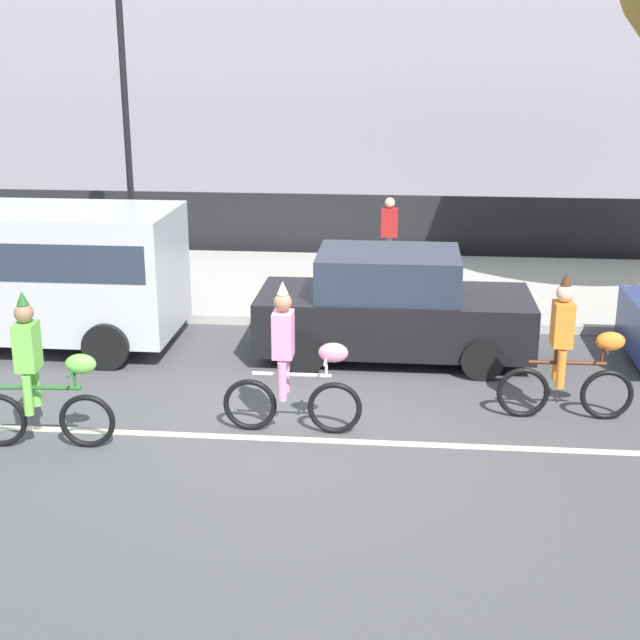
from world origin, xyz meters
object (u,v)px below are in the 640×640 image
(street_lamp_post, at_px, (124,80))
(parade_cyclist_pink, at_px, (293,368))
(parade_cyclist_lime, at_px, (40,381))
(parked_car_black, at_px, (392,308))
(pedestrian_onlooker, at_px, (389,236))
(parked_van_silver, at_px, (22,266))
(parade_cyclist_orange, at_px, (569,356))

(street_lamp_post, bearing_deg, parade_cyclist_pink, -57.83)
(parade_cyclist_lime, height_order, parked_car_black, parade_cyclist_lime)
(parade_cyclist_lime, bearing_deg, pedestrian_onlooker, 63.57)
(parked_van_silver, relative_size, pedestrian_onlooker, 3.09)
(parade_cyclist_lime, height_order, street_lamp_post, street_lamp_post)
(parade_cyclist_lime, xyz_separation_m, parade_cyclist_orange, (6.28, 1.46, 0.00))
(parked_car_black, bearing_deg, parked_van_silver, 179.48)
(parade_cyclist_pink, distance_m, parade_cyclist_orange, 3.48)
(parade_cyclist_lime, height_order, pedestrian_onlooker, parade_cyclist_lime)
(parked_car_black, bearing_deg, pedestrian_onlooker, 92.01)
(parade_cyclist_pink, bearing_deg, parade_cyclist_lime, -166.06)
(parade_cyclist_pink, relative_size, parked_car_black, 0.47)
(parked_car_black, height_order, pedestrian_onlooker, pedestrian_onlooker)
(parked_car_black, relative_size, street_lamp_post, 0.70)
(parade_cyclist_pink, bearing_deg, pedestrian_onlooker, 81.94)
(parade_cyclist_orange, xyz_separation_m, street_lamp_post, (-7.18, 5.26, 3.15))
(parade_cyclist_pink, relative_size, street_lamp_post, 0.33)
(parade_cyclist_orange, xyz_separation_m, parked_car_black, (-2.25, 2.16, -0.06))
(street_lamp_post, bearing_deg, parked_car_black, -32.11)
(parade_cyclist_orange, xyz_separation_m, parked_van_silver, (-8.04, 2.22, 0.44))
(parade_cyclist_lime, bearing_deg, parade_cyclist_orange, 13.12)
(parade_cyclist_orange, bearing_deg, parade_cyclist_lime, -166.88)
(parade_cyclist_orange, height_order, street_lamp_post, street_lamp_post)
(parade_cyclist_lime, relative_size, pedestrian_onlooker, 1.19)
(parade_cyclist_orange, height_order, parked_car_black, parade_cyclist_orange)
(parade_cyclist_lime, distance_m, parked_van_silver, 4.10)
(parade_cyclist_lime, bearing_deg, parked_van_silver, 115.60)
(pedestrian_onlooker, bearing_deg, street_lamp_post, -167.21)
(parade_cyclist_pink, bearing_deg, street_lamp_post, 122.17)
(parade_cyclist_pink, bearing_deg, parked_van_silver, 147.40)
(parade_cyclist_orange, bearing_deg, parked_van_silver, 164.59)
(pedestrian_onlooker, bearing_deg, parade_cyclist_pink, -98.06)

